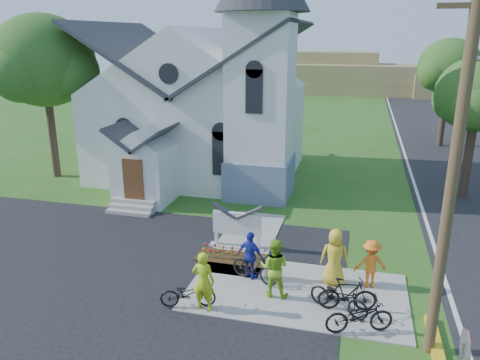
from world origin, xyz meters
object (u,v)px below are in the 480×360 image
(utility_pole, at_px, (459,153))
(bike_3, at_px, (347,294))
(bike_0, at_px, (188,294))
(bike_2, at_px, (339,297))
(cyclist_4, at_px, (335,257))
(bike_1, at_px, (255,267))
(bike_4, at_px, (359,316))
(cyclist_1, at_px, (274,268))
(cyclist_3, at_px, (371,264))
(cyclist_0, at_px, (203,281))
(stop_sign, at_px, (462,360))
(cyclist_2, at_px, (251,255))
(church_sign, at_px, (237,224))

(utility_pole, relative_size, bike_3, 5.70)
(bike_0, bearing_deg, bike_2, -96.25)
(cyclist_4, bearing_deg, bike_0, 30.63)
(bike_0, bearing_deg, bike_1, -56.18)
(cyclist_4, bearing_deg, bike_4, 108.29)
(bike_4, bearing_deg, cyclist_1, 43.52)
(bike_1, distance_m, cyclist_3, 3.80)
(utility_pole, height_order, cyclist_0, utility_pole)
(stop_sign, xyz_separation_m, bike_1, (-5.39, 5.00, -1.19))
(stop_sign, relative_size, bike_4, 1.29)
(cyclist_0, distance_m, cyclist_2, 2.38)
(utility_pole, distance_m, cyclist_3, 5.63)
(bike_0, xyz_separation_m, bike_4, (5.05, 0.00, 0.06))
(cyclist_1, xyz_separation_m, cyclist_3, (2.95, 1.32, -0.14))
(bike_0, height_order, cyclist_2, cyclist_2)
(church_sign, distance_m, bike_3, 5.49)
(bike_0, distance_m, cyclist_2, 2.65)
(cyclist_0, relative_size, bike_3, 1.07)
(cyclist_2, xyz_separation_m, bike_3, (3.25, -1.17, -0.31))
(utility_pole, distance_m, bike_2, 5.58)
(bike_3, bearing_deg, cyclist_1, 72.73)
(utility_pole, bearing_deg, cyclist_1, 160.29)
(cyclist_3, bearing_deg, bike_1, -6.03)
(cyclist_0, xyz_separation_m, bike_1, (1.11, 2.00, -0.41))
(bike_4, bearing_deg, cyclist_2, 38.91)
(utility_pole, height_order, bike_1, utility_pole)
(bike_1, xyz_separation_m, bike_2, (2.84, -1.14, -0.04))
(bike_1, relative_size, cyclist_4, 0.92)
(bike_3, xyz_separation_m, bike_4, (0.36, -1.02, -0.02))
(bike_1, distance_m, bike_3, 3.22)
(bike_0, height_order, cyclist_3, cyclist_3)
(bike_3, height_order, cyclist_4, cyclist_4)
(cyclist_3, height_order, bike_3, cyclist_3)
(utility_pole, bearing_deg, bike_2, 154.86)
(bike_1, height_order, cyclist_2, cyclist_2)
(bike_1, bearing_deg, cyclist_2, 65.49)
(stop_sign, bearing_deg, cyclist_2, 137.05)
(bike_0, bearing_deg, church_sign, -22.14)
(bike_2, distance_m, cyclist_4, 1.75)
(bike_2, distance_m, bike_3, 0.28)
(cyclist_0, distance_m, cyclist_4, 4.47)
(cyclist_3, height_order, bike_4, cyclist_3)
(bike_2, bearing_deg, cyclist_0, 126.36)
(church_sign, distance_m, stop_sign, 9.97)
(utility_pole, height_order, bike_4, utility_pole)
(bike_2, bearing_deg, cyclist_1, 101.39)
(cyclist_2, bearing_deg, church_sign, -41.84)
(cyclist_0, bearing_deg, church_sign, -88.60)
(cyclist_1, bearing_deg, stop_sign, 138.78)
(church_sign, bearing_deg, bike_0, -94.88)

